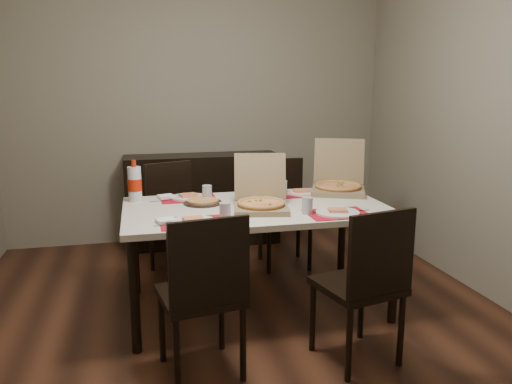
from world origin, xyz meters
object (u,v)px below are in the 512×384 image
(sideboard, at_px, (203,200))
(chair_near_left, at_px, (204,290))
(chair_near_right, at_px, (366,280))
(dip_bowl, at_px, (267,198))
(chair_far_left, at_px, (175,213))
(chair_far_right, at_px, (283,207))
(soda_bottle, at_px, (135,184))
(pizza_box_center, at_px, (261,201))
(dining_table, at_px, (256,215))

(sideboard, height_order, chair_near_left, chair_near_left)
(chair_near_right, xyz_separation_m, dip_bowl, (-0.29, 1.04, 0.25))
(sideboard, bearing_deg, chair_near_right, -76.49)
(chair_near_right, bearing_deg, chair_far_left, 117.87)
(chair_far_right, distance_m, soda_bottle, 1.40)
(sideboard, xyz_separation_m, chair_far_right, (0.61, -0.73, 0.06))
(pizza_box_center, bearing_deg, chair_near_right, -62.17)
(sideboard, height_order, chair_far_left, chair_far_left)
(sideboard, xyz_separation_m, chair_near_right, (0.59, -2.45, 0.06))
(dip_bowl, relative_size, soda_bottle, 0.44)
(chair_far_left, distance_m, soda_bottle, 0.71)
(sideboard, relative_size, dip_bowl, 11.31)
(pizza_box_center, xyz_separation_m, dip_bowl, (0.11, 0.26, -0.04))
(dining_table, xyz_separation_m, chair_far_right, (0.45, 0.85, -0.17))
(dining_table, xyz_separation_m, chair_near_right, (0.42, -0.87, -0.17))
(sideboard, xyz_separation_m, soda_bottle, (-0.64, -1.23, 0.43))
(sideboard, height_order, dining_table, sideboard)
(chair_near_left, relative_size, chair_near_right, 1.00)
(sideboard, bearing_deg, chair_far_right, -49.76)
(dining_table, distance_m, chair_near_right, 0.98)
(chair_near_right, bearing_deg, sideboard, 103.51)
(chair_near_left, distance_m, chair_far_left, 1.67)
(sideboard, distance_m, chair_near_left, 2.40)
(soda_bottle, bearing_deg, chair_near_right, -44.74)
(chair_near_right, bearing_deg, chair_near_left, 175.43)
(chair_near_left, height_order, chair_far_right, same)
(chair_far_left, bearing_deg, soda_bottle, -121.28)
(chair_far_left, bearing_deg, sideboard, 65.29)
(chair_far_right, xyz_separation_m, dip_bowl, (-0.32, -0.69, 0.25))
(chair_far_left, height_order, dip_bowl, chair_far_left)
(chair_far_left, xyz_separation_m, soda_bottle, (-0.31, -0.52, 0.37))
(dining_table, distance_m, chair_far_right, 0.98)
(chair_far_left, xyz_separation_m, chair_far_right, (0.94, -0.01, 0.00))
(sideboard, bearing_deg, dining_table, -83.91)
(soda_bottle, bearing_deg, chair_far_left, 58.72)
(chair_near_left, relative_size, pizza_box_center, 2.03)
(dining_table, bearing_deg, dip_bowl, 53.12)
(sideboard, height_order, pizza_box_center, pizza_box_center)
(dining_table, bearing_deg, chair_far_right, 62.46)
(chair_far_left, bearing_deg, chair_far_right, -0.64)
(sideboard, relative_size, pizza_box_center, 3.27)
(dip_bowl, bearing_deg, pizza_box_center, -113.41)
(pizza_box_center, height_order, dip_bowl, pizza_box_center)
(chair_far_right, height_order, soda_bottle, soda_bottle)
(pizza_box_center, bearing_deg, sideboard, 96.13)
(chair_near_right, distance_m, pizza_box_center, 0.93)
(chair_far_right, distance_m, dip_bowl, 0.80)
(sideboard, distance_m, soda_bottle, 1.45)
(chair_near_left, bearing_deg, chair_near_right, -4.57)
(sideboard, bearing_deg, dip_bowl, -78.23)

